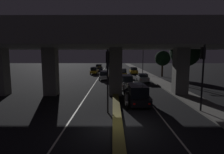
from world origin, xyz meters
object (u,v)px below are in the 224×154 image
object	(u,v)px
traffic_light_right_of_median	(203,67)
motorcycle_white_filtering_near	(126,101)
car_taxi_yellow_fourth	(123,73)
car_white_lead_oncoming	(104,75)
traffic_light_left_of_median	(108,70)
car_silver_second	(127,81)
car_silver_third	(143,78)
street_lamp	(142,55)
pedestrian_on_sidewalk	(176,85)
car_black_lead	(137,94)
motorcycle_blue_filtering_far	(121,82)
car_dark_blue_third_oncoming	(99,67)
car_grey_fourth_oncoming	(108,66)
car_taxi_yellow_fifth	(134,70)
car_taxi_yellow_second_oncoming	(94,70)
motorcycle_black_filtering_mid	(124,90)

from	to	relation	value
traffic_light_right_of_median	motorcycle_white_filtering_near	size ratio (longest dim) A/B	2.82
car_taxi_yellow_fourth	car_white_lead_oncoming	size ratio (longest dim) A/B	0.85
traffic_light_left_of_median	car_silver_second	distance (m)	11.52
motorcycle_white_filtering_near	car_silver_third	bearing A→B (deg)	-13.02
street_lamp	pedestrian_on_sidewalk	size ratio (longest dim) A/B	4.69
car_black_lead	car_silver_third	size ratio (longest dim) A/B	1.16
traffic_light_right_of_median	street_lamp	distance (m)	29.01
car_white_lead_oncoming	motorcycle_blue_filtering_far	distance (m)	8.63
traffic_light_left_of_median	car_taxi_yellow_fourth	xyz separation A→B (m)	(2.55, 24.13, -2.58)
car_silver_second	car_dark_blue_third_oncoming	bearing A→B (deg)	12.67
car_grey_fourth_oncoming	traffic_light_left_of_median	bearing A→B (deg)	1.82
car_taxi_yellow_fifth	car_taxi_yellow_second_oncoming	distance (m)	10.21
pedestrian_on_sidewalk	car_dark_blue_third_oncoming	bearing A→B (deg)	109.86
motorcycle_black_filtering_mid	car_taxi_yellow_fifth	bearing A→B (deg)	-10.02
traffic_light_right_of_median	car_silver_third	xyz separation A→B (m)	(-1.92, 16.73, -2.97)
car_grey_fourth_oncoming	pedestrian_on_sidewalk	size ratio (longest dim) A/B	2.44
car_white_lead_oncoming	car_black_lead	bearing A→B (deg)	13.48
car_grey_fourth_oncoming	pedestrian_on_sidewalk	distance (m)	45.40
car_silver_second	pedestrian_on_sidewalk	bearing A→B (deg)	-119.89
car_silver_second	car_taxi_yellow_fourth	world-z (taller)	car_silver_second
car_taxi_yellow_second_oncoming	motorcycle_blue_filtering_far	size ratio (longest dim) A/B	2.49
car_black_lead	car_silver_third	bearing A→B (deg)	-13.54
traffic_light_left_of_median	motorcycle_blue_filtering_far	distance (m)	12.72
traffic_light_right_of_median	car_grey_fourth_oncoming	world-z (taller)	traffic_light_right_of_median
car_silver_second	motorcycle_blue_filtering_far	world-z (taller)	car_silver_second
car_black_lead	car_silver_third	distance (m)	14.44
car_taxi_yellow_second_oncoming	traffic_light_left_of_median	bearing A→B (deg)	10.04
car_taxi_yellow_fifth	motorcycle_black_filtering_mid	size ratio (longest dim) A/B	2.56
car_dark_blue_third_oncoming	motorcycle_white_filtering_near	bearing A→B (deg)	8.84
motorcycle_black_filtering_mid	car_white_lead_oncoming	bearing A→B (deg)	11.69
car_taxi_yellow_fourth	pedestrian_on_sidewalk	size ratio (longest dim) A/B	2.30
car_grey_fourth_oncoming	motorcycle_blue_filtering_far	xyz separation A→B (m)	(3.02, -39.56, -0.32)
street_lamp	motorcycle_white_filtering_near	distance (m)	28.66
motorcycle_black_filtering_mid	traffic_light_left_of_median	bearing A→B (deg)	164.05
traffic_light_right_of_median	motorcycle_blue_filtering_far	world-z (taller)	traffic_light_right_of_median
car_white_lead_oncoming	motorcycle_white_filtering_near	distance (m)	19.32
car_grey_fourth_oncoming	motorcycle_black_filtering_mid	xyz separation A→B (m)	(3.08, -45.27, -0.31)
motorcycle_white_filtering_near	car_grey_fourth_oncoming	bearing A→B (deg)	5.06
motorcycle_white_filtering_near	motorcycle_black_filtering_mid	xyz separation A→B (m)	(0.13, 5.30, 0.02)
car_silver_second	car_grey_fourth_oncoming	xyz separation A→B (m)	(-3.71, 40.84, -0.05)
car_silver_second	motorcycle_white_filtering_near	xyz separation A→B (m)	(-0.77, -9.73, -0.38)
street_lamp	motorcycle_black_filtering_mid	size ratio (longest dim) A/B	4.57
motorcycle_white_filtering_near	pedestrian_on_sidewalk	xyz separation A→B (m)	(6.69, 6.21, 0.41)
traffic_light_right_of_median	motorcycle_blue_filtering_far	size ratio (longest dim) A/B	3.00
car_silver_third	traffic_light_left_of_median	bearing A→B (deg)	161.31
car_black_lead	car_taxi_yellow_second_oncoming	xyz separation A→B (m)	(-7.19, 28.46, -0.04)
motorcycle_blue_filtering_far	car_silver_third	bearing A→B (deg)	-40.33
street_lamp	pedestrian_on_sidewalk	xyz separation A→B (m)	(0.85, -21.53, -3.80)
car_taxi_yellow_fourth	car_taxi_yellow_fifth	xyz separation A→B (m)	(3.25, 7.21, -0.09)
car_silver_third	car_dark_blue_third_oncoming	world-z (taller)	car_dark_blue_third_oncoming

